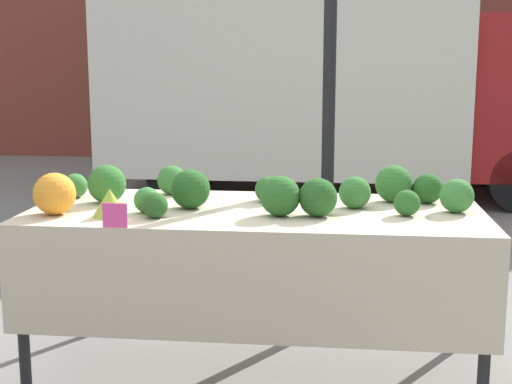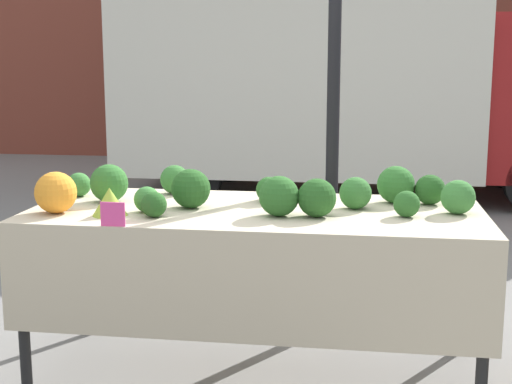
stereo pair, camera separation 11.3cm
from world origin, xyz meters
name	(u,v)px [view 1 (the left image)]	position (x,y,z in m)	size (l,w,h in m)	color
ground_plane	(256,374)	(0.00, 0.00, 0.00)	(40.00, 40.00, 0.00)	gray
tent_pole	(329,86)	(0.32, 0.69, 1.36)	(0.07, 0.07, 2.72)	black
parked_truck	(327,73)	(0.25, 4.85, 1.37)	(5.15, 1.92, 2.60)	silver
market_table	(254,232)	(0.00, -0.07, 0.72)	(2.09, 0.90, 0.82)	beige
orange_cauliflower	(55,194)	(-0.88, -0.22, 0.91)	(0.19, 0.19, 0.19)	orange
romanesco_head	(110,203)	(-0.62, -0.23, 0.88)	(0.16, 0.16, 0.12)	#93B238
broccoli_head_0	(172,180)	(-0.47, 0.32, 0.89)	(0.15, 0.15, 0.15)	#336B2D
broccoli_head_1	(147,200)	(-0.48, -0.14, 0.88)	(0.12, 0.12, 0.12)	#387533
broccoli_head_2	(107,184)	(-0.73, 0.07, 0.91)	(0.18, 0.18, 0.18)	#2D6628
broccoli_head_3	(428,189)	(0.81, 0.23, 0.89)	(0.14, 0.14, 0.14)	#23511E
broccoli_head_4	(155,205)	(-0.42, -0.24, 0.87)	(0.11, 0.11, 0.11)	#23511E
broccoli_head_5	(268,190)	(0.04, 0.17, 0.88)	(0.13, 0.13, 0.13)	#285B23
broccoli_head_6	(190,189)	(-0.30, -0.02, 0.91)	(0.18, 0.18, 0.18)	#23511E
broccoli_head_7	(407,203)	(0.68, -0.08, 0.88)	(0.12, 0.12, 0.12)	#285B23
broccoli_head_8	(355,192)	(0.46, 0.07, 0.89)	(0.15, 0.15, 0.15)	#336B2D
broccoli_head_9	(394,184)	(0.65, 0.24, 0.91)	(0.18, 0.18, 0.18)	#2D6628
broccoli_head_10	(318,197)	(0.29, -0.13, 0.90)	(0.17, 0.17, 0.17)	#23511E
broccoli_head_11	(280,196)	(0.12, -0.14, 0.91)	(0.18, 0.18, 0.18)	#285B23
broccoli_head_12	(75,186)	(-0.93, 0.18, 0.88)	(0.12, 0.12, 0.12)	#387533
broccoli_head_13	(457,196)	(0.91, 0.02, 0.89)	(0.15, 0.15, 0.15)	#387533
price_sign	(115,215)	(-0.54, -0.44, 0.87)	(0.10, 0.01, 0.10)	#EF4793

